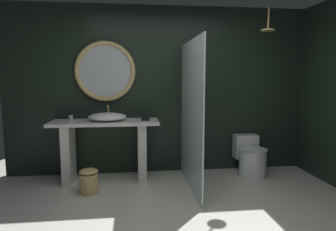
{
  "coord_description": "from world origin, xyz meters",
  "views": [
    {
      "loc": [
        -0.46,
        -2.75,
        1.51
      ],
      "look_at": [
        -0.02,
        0.9,
        1.03
      ],
      "focal_mm": 31.4,
      "sensor_mm": 36.0,
      "label": 1
    }
  ],
  "objects": [
    {
      "name": "toilet",
      "position": [
        1.35,
        1.53,
        0.27
      ],
      "size": [
        0.42,
        0.63,
        0.59
      ],
      "color": "white",
      "rests_on": "ground_plane"
    },
    {
      "name": "vanity_counter",
      "position": [
        -0.87,
        1.55,
        0.55
      ],
      "size": [
        1.55,
        0.57,
        0.88
      ],
      "color": "silver",
      "rests_on": "ground_plane"
    },
    {
      "name": "back_wall_panel",
      "position": [
        0.0,
        1.9,
        1.3
      ],
      "size": [
        4.8,
        0.1,
        2.6
      ],
      "primitive_type": "cube",
      "color": "black",
      "rests_on": "ground_plane"
    },
    {
      "name": "shower_glass_panel",
      "position": [
        0.32,
        1.12,
        1.0
      ],
      "size": [
        0.02,
        1.45,
        2.0
      ],
      "primitive_type": "cube",
      "color": "silver",
      "rests_on": "ground_plane"
    },
    {
      "name": "rain_shower_head",
      "position": [
        1.46,
        1.34,
        2.21
      ],
      "size": [
        0.19,
        0.19,
        0.34
      ],
      "color": "tan"
    },
    {
      "name": "vessel_sink",
      "position": [
        -0.83,
        1.53,
        0.94
      ],
      "size": [
        0.54,
        0.45,
        0.21
      ],
      "color": "white",
      "rests_on": "vanity_counter"
    },
    {
      "name": "waste_bin",
      "position": [
        -1.04,
        1.04,
        0.17
      ],
      "size": [
        0.24,
        0.24,
        0.33
      ],
      "color": "tan",
      "rests_on": "ground_plane"
    },
    {
      "name": "tumbler_cup",
      "position": [
        -1.35,
        1.57,
        0.93
      ],
      "size": [
        0.06,
        0.06,
        0.09
      ],
      "primitive_type": "cylinder",
      "color": "silver",
      "rests_on": "vanity_counter"
    },
    {
      "name": "round_wall_mirror",
      "position": [
        -0.87,
        1.81,
        1.6
      ],
      "size": [
        0.91,
        0.07,
        0.91
      ],
      "color": "tan"
    },
    {
      "name": "tissue_box",
      "position": [
        -0.28,
        1.53,
        0.92
      ],
      "size": [
        0.12,
        0.1,
        0.07
      ],
      "primitive_type": "cube",
      "color": "black",
      "rests_on": "vanity_counter"
    },
    {
      "name": "ground_plane",
      "position": [
        0.0,
        0.0,
        0.0
      ],
      "size": [
        5.76,
        5.76,
        0.0
      ],
      "primitive_type": "plane",
      "color": "silver"
    }
  ]
}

